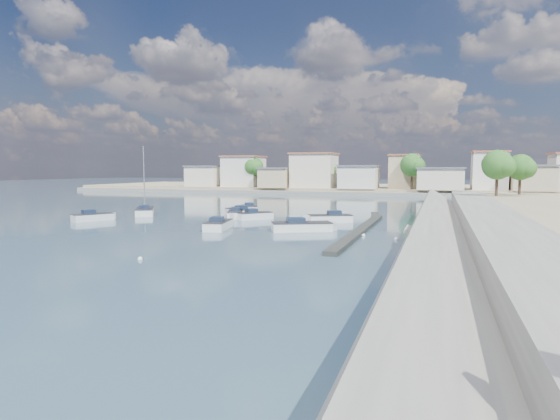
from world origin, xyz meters
name	(u,v)px	position (x,y,z in m)	size (l,w,h in m)	color
ground	(347,206)	(0.00, 40.00, 0.00)	(400.00, 400.00, 0.00)	#2D455A
seawall_walkway	(493,224)	(18.50, 13.00, 0.90)	(5.00, 90.00, 1.80)	slate
breakwater	(364,227)	(6.90, 12.69, 0.17)	(2.00, 31.02, 0.35)	black
far_shore_land	(384,189)	(0.00, 92.00, 0.70)	(160.00, 40.00, 1.40)	gray
far_shore_quay	(373,194)	(0.00, 71.00, 0.40)	(160.00, 2.50, 0.80)	slate
far_town	(425,173)	(10.71, 76.92, 4.93)	(113.01, 12.80, 8.35)	beige
shore_trees	(412,167)	(8.34, 68.11, 6.22)	(74.56, 38.32, 7.92)	#38281E
motorboat_a	(219,225)	(-6.51, 7.80, 0.38)	(2.80, 5.36, 1.48)	silver
motorboat_b	(256,216)	(-6.35, 17.30, 0.38)	(3.98, 4.29, 1.48)	silver
motorboat_c	(239,212)	(-10.33, 21.18, 0.38)	(4.82, 4.23, 1.48)	silver
motorboat_d	(328,219)	(2.25, 16.95, 0.38)	(5.21, 3.84, 1.48)	silver
motorboat_e	(95,217)	(-23.18, 9.96, 0.38)	(3.60, 4.69, 1.48)	silver
motorboat_f	(249,209)	(-11.06, 26.24, 0.38)	(3.69, 4.69, 1.48)	silver
motorboat_g	(235,215)	(-9.18, 17.57, 0.38)	(3.11, 4.85, 1.48)	silver
motorboat_h	(305,227)	(1.84, 9.14, 0.38)	(6.12, 4.44, 1.48)	silver
sailboat	(145,211)	(-22.16, 18.08, 0.41)	(5.14, 6.41, 9.00)	silver
mooring_buoys	(373,227)	(7.60, 14.12, 0.05)	(17.65, 38.47, 0.32)	white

